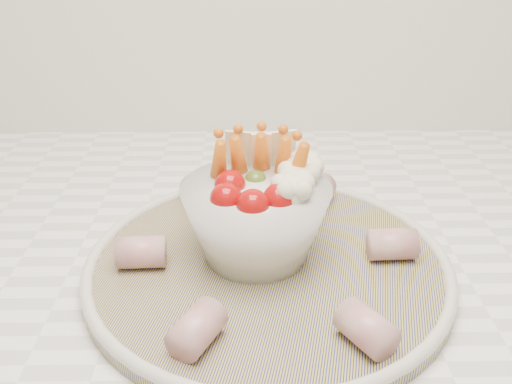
{
  "coord_description": "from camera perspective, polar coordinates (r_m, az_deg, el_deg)",
  "views": [
    {
      "loc": [
        0.12,
        0.9,
        1.26
      ],
      "look_at": [
        0.13,
        1.38,
        1.01
      ],
      "focal_mm": 40.0,
      "sensor_mm": 36.0,
      "label": 1
    }
  ],
  "objects": [
    {
      "name": "veggie_bowl",
      "position": [
        0.55,
        0.22,
        -2.18
      ],
      "size": [
        0.14,
        0.14,
        0.12
      ],
      "color": "silver",
      "rests_on": "serving_platter"
    },
    {
      "name": "cured_meat_rolls",
      "position": [
        0.56,
        1.22,
        -5.63
      ],
      "size": [
        0.29,
        0.29,
        0.03
      ],
      "color": "#AA4E58",
      "rests_on": "serving_platter"
    },
    {
      "name": "serving_platter",
      "position": [
        0.57,
        1.2,
        -7.3
      ],
      "size": [
        0.43,
        0.43,
        0.02
      ],
      "color": "navy",
      "rests_on": "kitchen_counter"
    }
  ]
}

